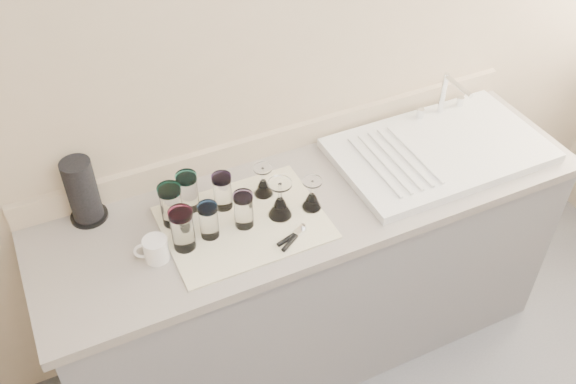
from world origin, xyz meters
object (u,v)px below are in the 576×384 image
goblet_back_left (263,185)px  goblet_front_right (312,198)px  tumbler_blue (209,220)px  goblet_front_left (280,204)px  tumbler_cyan (188,191)px  tumbler_teal (171,205)px  tumbler_purple (222,191)px  sink_unit (439,149)px  paper_towel_roll (82,191)px  tumbler_magenta (183,229)px  white_mug (155,249)px  can_opener (293,237)px  tumbler_lavender (244,210)px

goblet_back_left → goblet_front_right: goblet_front_right is taller
tumbler_blue → goblet_front_left: (0.26, -0.01, -0.02)m
tumbler_cyan → goblet_front_right: tumbler_cyan is taller
tumbler_teal → tumbler_purple: (0.19, 0.00, -0.01)m
sink_unit → paper_towel_roll: 1.35m
tumbler_magenta → white_mug: bearing=-176.9°
sink_unit → can_opener: (-0.73, -0.18, -0.00)m
tumbler_cyan → goblet_front_left: size_ratio=1.01×
tumbler_cyan → white_mug: (-0.18, -0.18, -0.04)m
sink_unit → white_mug: sink_unit is taller
goblet_front_right → paper_towel_roll: 0.79m
sink_unit → can_opener: 0.75m
tumbler_magenta → goblet_front_left: (0.35, -0.00, -0.03)m
white_mug → paper_towel_roll: size_ratio=0.50×
tumbler_lavender → goblet_front_right: bearing=-5.1°
goblet_back_left → goblet_front_left: size_ratio=0.82×
white_mug → tumbler_teal: bearing=51.9°
goblet_front_right → white_mug: (-0.57, 0.01, -0.01)m
goblet_front_left → goblet_front_right: bearing=-5.9°
tumbler_magenta → tumbler_lavender: tumbler_magenta is taller
sink_unit → tumbler_magenta: bearing=-177.0°
tumbler_teal → can_opener: size_ratio=1.30×
white_mug → paper_towel_roll: paper_towel_roll is taller
goblet_back_left → can_opener: goblet_back_left is taller
tumbler_purple → can_opener: tumbler_purple is taller
tumbler_magenta → paper_towel_roll: bearing=132.1°
tumbler_purple → tumbler_blue: tumbler_purple is taller
sink_unit → goblet_back_left: sink_unit is taller
sink_unit → tumbler_magenta: (-1.07, -0.06, 0.07)m
paper_towel_roll → goblet_back_left: bearing=-14.8°
can_opener → white_mug: 0.46m
sink_unit → white_mug: 1.17m
tumbler_teal → tumbler_cyan: 0.09m
tumbler_cyan → tumbler_lavender: bearing=-48.6°
tumbler_blue → goblet_back_left: (0.25, 0.11, -0.03)m
tumbler_blue → can_opener: size_ratio=1.10×
tumbler_lavender → tumbler_cyan: bearing=131.4°
sink_unit → tumbler_blue: size_ratio=6.10×
tumbler_teal → white_mug: size_ratio=1.30×
tumbler_lavender → goblet_front_right: 0.25m
goblet_front_right → white_mug: size_ratio=1.02×
tumbler_cyan → can_opener: size_ratio=1.22×
tumbler_cyan → tumbler_lavender: 0.22m
sink_unit → paper_towel_roll: paper_towel_roll is taller
white_mug → goblet_back_left: bearing=16.6°
can_opener → tumbler_teal: bearing=143.2°
tumbler_purple → sink_unit: bearing=-4.7°
sink_unit → goblet_front_left: (-0.72, -0.06, 0.04)m
tumbler_purple → paper_towel_roll: bearing=160.4°
tumbler_teal → tumbler_blue: (0.09, -0.11, -0.01)m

